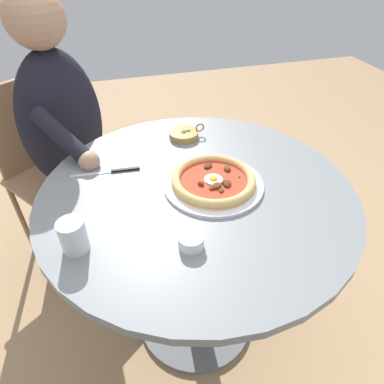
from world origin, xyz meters
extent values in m
cube|color=tan|center=(0.00, 0.00, -0.01)|extent=(6.00, 6.00, 0.02)
cylinder|color=gray|center=(0.00, 0.00, 0.70)|extent=(0.95, 0.95, 0.03)
cylinder|color=slate|center=(0.00, 0.00, 0.35)|extent=(0.09, 0.09, 0.67)
cylinder|color=slate|center=(0.00, 0.00, 0.01)|extent=(0.48, 0.48, 0.02)
cylinder|color=white|center=(-0.05, 0.00, 0.72)|extent=(0.30, 0.30, 0.01)
cylinder|color=#E0B26B|center=(-0.05, 0.00, 0.73)|extent=(0.26, 0.26, 0.01)
torus|color=#E0B26B|center=(-0.05, 0.00, 0.74)|extent=(0.26, 0.26, 0.03)
cylinder|color=red|center=(-0.05, 0.00, 0.74)|extent=(0.24, 0.24, 0.00)
cylinder|color=white|center=(-0.05, 0.00, 0.74)|extent=(0.06, 0.06, 0.00)
ellipsoid|color=yellow|center=(-0.05, 0.00, 0.74)|extent=(0.03, 0.03, 0.02)
ellipsoid|color=#4C2D19|center=(-0.06, -0.07, 0.74)|extent=(0.04, 0.04, 0.01)
ellipsoid|color=brown|center=(-0.06, 0.06, 0.74)|extent=(0.02, 0.03, 0.01)
ellipsoid|color=brown|center=(-0.05, 0.03, 0.74)|extent=(0.04, 0.04, 0.01)
ellipsoid|color=#4C2D19|center=(-0.01, 0.01, 0.74)|extent=(0.02, 0.03, 0.01)
ellipsoid|color=brown|center=(-0.11, -0.04, 0.74)|extent=(0.03, 0.04, 0.01)
ellipsoid|color=#4C2D19|center=(-0.08, 0.03, 0.74)|extent=(0.03, 0.03, 0.01)
ellipsoid|color=brown|center=(-0.03, 0.04, 0.74)|extent=(0.03, 0.03, 0.01)
ellipsoid|color=#4C2D19|center=(-0.08, 0.03, 0.74)|extent=(0.03, 0.04, 0.01)
ellipsoid|color=#2D6B28|center=(-0.05, -0.07, 0.74)|extent=(0.01, 0.01, 0.00)
ellipsoid|color=#2D6B28|center=(-0.08, 0.04, 0.74)|extent=(0.01, 0.01, 0.00)
ellipsoid|color=#2D6B28|center=(-0.13, 0.01, 0.74)|extent=(0.01, 0.01, 0.00)
cylinder|color=silver|center=(0.35, 0.15, 0.76)|extent=(0.07, 0.07, 0.09)
cylinder|color=silver|center=(0.35, 0.15, 0.74)|extent=(0.06, 0.06, 0.05)
cube|color=silver|center=(0.31, -0.16, 0.72)|extent=(0.13, 0.02, 0.00)
cube|color=black|center=(0.20, -0.15, 0.72)|extent=(0.09, 0.02, 0.01)
cylinder|color=white|center=(0.08, 0.22, 0.73)|extent=(0.06, 0.06, 0.03)
cylinder|color=olive|center=(0.08, 0.22, 0.74)|extent=(0.05, 0.05, 0.01)
cylinder|color=olive|center=(-0.04, -0.31, 0.73)|extent=(0.11, 0.11, 0.02)
torus|color=olive|center=(-0.10, -0.31, 0.75)|extent=(0.03, 0.01, 0.03)
ellipsoid|color=#516B2D|center=(-0.06, -0.31, 0.74)|extent=(0.02, 0.02, 0.02)
ellipsoid|color=#516B2D|center=(-0.04, -0.31, 0.74)|extent=(0.02, 0.02, 0.02)
ellipsoid|color=#516B2D|center=(-0.04, -0.30, 0.74)|extent=(0.02, 0.02, 0.02)
cube|color=#282833|center=(0.40, -0.53, 0.23)|extent=(0.44, 0.43, 0.45)
ellipsoid|color=black|center=(0.40, -0.53, 0.73)|extent=(0.41, 0.38, 0.57)
sphere|color=tan|center=(0.40, -0.53, 1.10)|extent=(0.20, 0.20, 0.20)
cylinder|color=black|center=(0.37, -0.28, 0.79)|extent=(0.21, 0.23, 0.17)
sphere|color=tan|center=(0.31, -0.21, 0.74)|extent=(0.07, 0.07, 0.07)
cube|color=#957050|center=(0.43, -0.57, 0.45)|extent=(0.61, 0.61, 0.02)
cube|color=#957050|center=(0.55, -0.74, 0.65)|extent=(0.33, 0.25, 0.40)
cylinder|color=#8E6B4C|center=(0.47, -0.29, 0.22)|extent=(0.02, 0.02, 0.44)
cylinder|color=#8E6B4C|center=(0.15, -0.53, 0.22)|extent=(0.02, 0.02, 0.44)
cylinder|color=#8E6B4C|center=(0.70, -0.61, 0.22)|extent=(0.02, 0.02, 0.44)
cylinder|color=#8E6B4C|center=(0.39, -0.85, 0.22)|extent=(0.02, 0.02, 0.44)
camera|label=1|loc=(0.24, 0.77, 1.34)|focal=31.47mm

